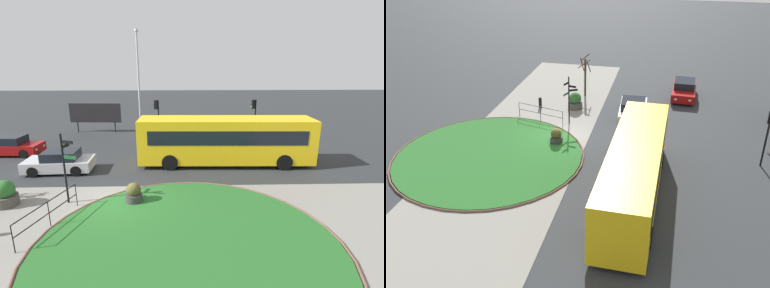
{
  "view_description": "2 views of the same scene",
  "coord_description": "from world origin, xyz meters",
  "views": [
    {
      "loc": [
        3.24,
        -12.49,
        6.39
      ],
      "look_at": [
        3.71,
        2.87,
        2.08
      ],
      "focal_mm": 26.88,
      "sensor_mm": 36.0,
      "label": 1
    },
    {
      "loc": [
        24.13,
        6.51,
        12.36
      ],
      "look_at": [
        3.98,
        2.09,
        1.74
      ],
      "focal_mm": 40.01,
      "sensor_mm": 36.0,
      "label": 2
    }
  ],
  "objects": [
    {
      "name": "lamppost_tall",
      "position": [
        -0.6,
        12.91,
        4.88
      ],
      "size": [
        0.32,
        0.32,
        9.17
      ],
      "color": "#B7B7BC",
      "rests_on": "ground"
    },
    {
      "name": "railing_grass_edge",
      "position": [
        -2.2,
        -1.96,
        0.72
      ],
      "size": [
        0.97,
        3.49,
        1.1
      ],
      "rotation": [
        0.0,
        0.0,
        4.45
      ],
      "color": "black",
      "rests_on": "ground"
    },
    {
      "name": "sidewalk_paving",
      "position": [
        0.0,
        -2.06,
        0.01
      ],
      "size": [
        32.0,
        7.88,
        0.02
      ],
      "primitive_type": "cube",
      "color": "gray",
      "rests_on": "ground"
    },
    {
      "name": "ground",
      "position": [
        0.0,
        0.0,
        0.0
      ],
      "size": [
        120.0,
        120.0,
        0.0
      ],
      "primitive_type": "plane",
      "color": "#282B2D"
    },
    {
      "name": "traffic_light_near",
      "position": [
        9.45,
        12.5,
        2.47
      ],
      "size": [
        0.49,
        0.28,
        3.36
      ],
      "rotation": [
        0.0,
        0.0,
        3.21
      ],
      "color": "black",
      "rests_on": "ground"
    },
    {
      "name": "bus_yellow",
      "position": [
        5.94,
        5.36,
        1.64
      ],
      "size": [
        11.13,
        2.74,
        3.05
      ],
      "rotation": [
        0.0,
        0.0,
        3.11
      ],
      "color": "yellow",
      "rests_on": "ground"
    },
    {
      "name": "signpost_directional",
      "position": [
        -2.2,
        0.11,
        1.99
      ],
      "size": [
        0.96,
        0.78,
        3.4
      ],
      "color": "black",
      "rests_on": "ground"
    },
    {
      "name": "traffic_light_far",
      "position": [
        0.94,
        12.22,
        2.49
      ],
      "size": [
        0.49,
        0.31,
        3.38
      ],
      "rotation": [
        0.0,
        0.0,
        2.94
      ],
      "color": "black",
      "rests_on": "ground"
    },
    {
      "name": "car_near_lane",
      "position": [
        -9.17,
        7.85,
        0.65
      ],
      "size": [
        4.05,
        1.97,
        1.38
      ],
      "rotation": [
        0.0,
        0.0,
        -0.04
      ],
      "color": "maroon",
      "rests_on": "ground"
    },
    {
      "name": "car_far_lane",
      "position": [
        -4.3,
        4.3,
        0.63
      ],
      "size": [
        4.04,
        2.07,
        1.34
      ],
      "rotation": [
        0.0,
        0.0,
        3.19
      ],
      "color": "#B7B7BC",
      "rests_on": "ground"
    },
    {
      "name": "grass_kerb_ring",
      "position": [
        3.39,
        -3.48,
        0.06
      ],
      "size": [
        11.38,
        11.38,
        0.11
      ],
      "primitive_type": "torus",
      "color": "brown",
      "rests_on": "ground"
    },
    {
      "name": "billboard_left",
      "position": [
        -5.13,
        14.81,
        1.84
      ],
      "size": [
        4.91,
        0.41,
        2.79
      ],
      "rotation": [
        0.0,
        0.0,
        -0.05
      ],
      "color": "black",
      "rests_on": "ground"
    },
    {
      "name": "grass_island",
      "position": [
        3.39,
        -3.48,
        0.05
      ],
      "size": [
        11.07,
        11.07,
        0.1
      ],
      "primitive_type": "cylinder",
      "color": "#235B23",
      "rests_on": "ground"
    },
    {
      "name": "planter_kerbside",
      "position": [
        -5.02,
        -0.1,
        0.56
      ],
      "size": [
        1.07,
        1.07,
        1.26
      ],
      "color": "#47423D",
      "rests_on": "ground"
    },
    {
      "name": "planter_near_signpost",
      "position": [
        0.87,
        -0.0,
        0.46
      ],
      "size": [
        0.81,
        0.81,
        1.01
      ],
      "color": "#383838",
      "rests_on": "ground"
    }
  ]
}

